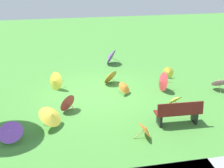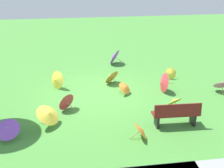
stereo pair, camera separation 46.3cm
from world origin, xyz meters
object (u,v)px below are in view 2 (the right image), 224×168
(parasol_orange_1, at_px, (141,130))
(parasol_orange_2, at_px, (125,87))
(parasol_yellow_2, at_px, (56,80))
(parasol_yellow_3, at_px, (49,114))
(park_bench, at_px, (176,114))
(parasol_pink_0, at_px, (222,84))
(parasol_red_1, at_px, (163,83))
(parasol_purple_1, at_px, (7,129))
(parasol_red_0, at_px, (65,101))
(parasol_yellow_1, at_px, (174,100))
(parasol_orange_0, at_px, (111,76))
(parasol_yellow_0, at_px, (171,74))
(parasol_purple_0, at_px, (114,56))

(parasol_orange_1, relative_size, parasol_orange_2, 0.87)
(parasol_yellow_2, xyz_separation_m, parasol_yellow_3, (0.15, 3.13, 0.05))
(park_bench, height_order, parasol_pink_0, park_bench)
(parasol_red_1, height_order, parasol_orange_1, parasol_red_1)
(parasol_purple_1, distance_m, parasol_orange_2, 5.06)
(parasol_orange_1, bearing_deg, parasol_red_1, -119.01)
(parasol_red_0, bearing_deg, park_bench, 154.49)
(parasol_purple_1, height_order, parasol_red_1, parasol_red_1)
(park_bench, distance_m, parasol_yellow_1, 1.46)
(parasol_yellow_3, bearing_deg, parasol_purple_1, 26.43)
(parasol_yellow_3, relative_size, parasol_orange_2, 1.46)
(park_bench, xyz_separation_m, parasol_pink_0, (-3.01, -2.35, -0.07))
(parasol_pink_0, relative_size, parasol_yellow_3, 0.74)
(parasol_pink_0, bearing_deg, parasol_yellow_2, -11.78)
(park_bench, bearing_deg, parasol_red_0, -25.51)
(park_bench, height_order, parasol_purple_1, park_bench)
(parasol_orange_0, xyz_separation_m, parasol_yellow_0, (-2.98, -0.08, -0.08))
(parasol_orange_0, xyz_separation_m, parasol_yellow_1, (-2.09, 2.66, -0.11))
(parasol_yellow_1, xyz_separation_m, parasol_orange_2, (1.67, -1.37, 0.07))
(parasol_yellow_1, relative_size, parasol_pink_0, 0.90)
(parasol_red_1, bearing_deg, parasol_yellow_0, -123.53)
(parasol_yellow_2, relative_size, parasol_red_1, 0.97)
(parasol_orange_0, xyz_separation_m, parasol_orange_2, (-0.42, 1.29, -0.04))
(parasol_yellow_1, bearing_deg, parasol_yellow_3, 7.99)
(parasol_red_0, relative_size, parasol_red_1, 0.87)
(park_bench, bearing_deg, parasol_yellow_2, -42.88)
(park_bench, distance_m, parasol_yellow_0, 4.33)
(parasol_purple_1, bearing_deg, parasol_purple_0, -123.63)
(park_bench, xyz_separation_m, parasol_orange_0, (1.62, -4.03, -0.10))
(parasol_orange_0, height_order, parasol_orange_2, parasol_orange_0)
(parasol_red_1, xyz_separation_m, parasol_orange_1, (1.81, 3.27, -0.14))
(parasol_orange_0, relative_size, parasol_pink_0, 1.15)
(parasol_red_0, bearing_deg, parasol_pink_0, -175.19)
(park_bench, bearing_deg, parasol_yellow_0, -108.38)
(parasol_red_0, relative_size, parasol_orange_1, 1.16)
(parasol_pink_0, distance_m, parasol_red_1, 2.57)
(parasol_purple_0, xyz_separation_m, parasol_yellow_0, (-2.41, 2.70, -0.16))
(parasol_yellow_1, height_order, parasol_red_1, parasol_red_1)
(parasol_purple_0, bearing_deg, parasol_yellow_3, 62.10)
(parasol_orange_0, bearing_deg, parasol_purple_0, -101.79)
(parasol_pink_0, xyz_separation_m, parasol_yellow_2, (7.14, -1.49, 0.02))
(parasol_orange_0, xyz_separation_m, parasol_red_1, (-2.10, 1.26, 0.07))
(parasol_red_1, distance_m, parasol_yellow_3, 5.18)
(parasol_purple_0, height_order, parasol_red_0, parasol_purple_0)
(parasol_yellow_2, bearing_deg, parasol_red_1, 166.96)
(parasol_red_1, bearing_deg, parasol_orange_2, 1.05)
(parasol_yellow_1, bearing_deg, parasol_orange_2, -39.39)
(parasol_purple_0, xyz_separation_m, parasol_purple_1, (4.47, 6.72, -0.06))
(parasol_red_0, bearing_deg, parasol_red_1, -166.78)
(parasol_orange_0, distance_m, parasol_yellow_1, 3.39)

